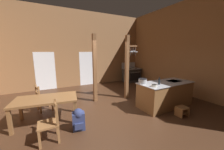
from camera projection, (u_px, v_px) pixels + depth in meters
The scene contains 17 objects.
ground_plane at pixel (108, 113), 4.46m from camera, with size 9.07×8.71×0.10m, color #422819.
wall_back at pixel (79, 49), 7.57m from camera, with size 9.07×0.14×4.41m, color #93663F.
wall_right at pixel (189, 49), 5.94m from camera, with size 0.14×8.71×4.41m, color #93663F.
glazed_door_back_left at pixel (45, 71), 6.88m from camera, with size 1.00×0.01×2.05m, color white.
glazed_panel_back_right at pixel (87, 69), 7.91m from camera, with size 0.84×0.01×2.05m, color white.
kitchen_island at pixel (165, 94), 4.88m from camera, with size 2.18×1.01×0.93m.
stove_range at pixel (131, 75), 8.86m from camera, with size 1.18×0.87×1.32m.
support_post_with_pot_rack at pixel (128, 65), 5.56m from camera, with size 0.60×0.20×2.76m.
support_post_center at pixel (95, 69), 5.19m from camera, with size 0.14×0.14×2.76m.
step_stool at pixel (182, 111), 4.15m from camera, with size 0.37×0.30×0.30m.
dining_table at pixel (46, 101), 3.72m from camera, with size 1.81×1.14×0.74m.
ladderback_chair_near_window at pixel (43, 98), 4.48m from camera, with size 0.54×0.54×0.95m.
ladderback_chair_by_post at pixel (51, 122), 2.96m from camera, with size 0.45×0.45×0.95m.
backpack at pixel (79, 119), 3.39m from camera, with size 0.35×0.34×0.60m.
stockpot_on_counter at pixel (143, 81), 4.59m from camera, with size 0.37×0.31×0.18m.
mixing_bowl_on_counter at pixel (154, 86), 4.19m from camera, with size 0.19×0.19×0.07m.
bottle_tall_on_counter at pixel (159, 82), 4.48m from camera, with size 0.08×0.08×0.26m.
Camera 1 is at (-1.76, -3.75, 2.08)m, focal length 20.40 mm.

